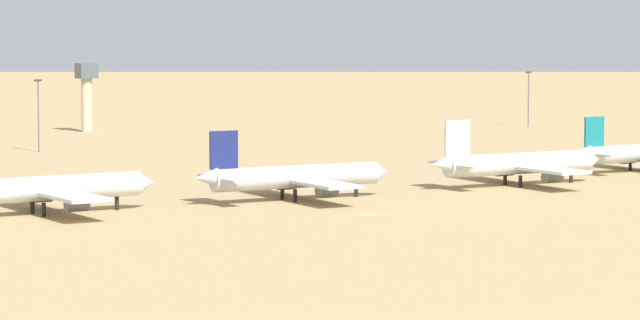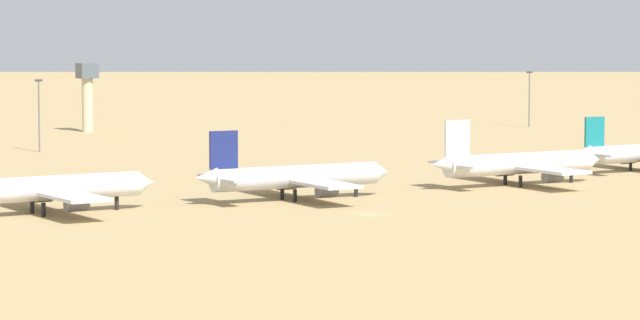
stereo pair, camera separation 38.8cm
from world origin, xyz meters
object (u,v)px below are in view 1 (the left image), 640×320
light_pole_west (38,111)px  light_pole_mid (529,95)px  parked_jet_navy_3 (294,177)px  parked_jet_white_4 (518,164)px  control_tower (87,90)px  parked_jet_teal_2 (44,189)px

light_pole_west → light_pole_mid: light_pole_west is taller
parked_jet_navy_3 → light_pole_mid: light_pole_mid is taller
parked_jet_navy_3 → parked_jet_white_4: bearing=2.0°
parked_jet_white_4 → light_pole_west: light_pole_west is taller
control_tower → light_pole_mid: control_tower is taller
control_tower → light_pole_mid: size_ratio=1.18×
control_tower → light_pole_west: (-37.13, -60.92, -1.80)m
parked_jet_teal_2 → light_pole_mid: 245.37m
light_pole_west → light_pole_mid: (159.77, 14.91, -0.53)m
parked_jet_teal_2 → light_pole_mid: light_pole_mid is taller
parked_jet_teal_2 → control_tower: 199.84m
parked_jet_navy_3 → light_pole_west: size_ratio=2.20×
light_pole_mid → light_pole_west: bearing=-174.7°
parked_jet_navy_3 → control_tower: size_ratio=1.98×
parked_jet_white_4 → control_tower: (-14.44, 184.10, 7.56)m
light_pole_mid → parked_jet_teal_2: bearing=-146.2°
parked_jet_teal_2 → parked_jet_navy_3: size_ratio=1.02×
parked_jet_teal_2 → control_tower: size_ratio=2.02×
control_tower → light_pole_mid: (122.64, -46.01, -2.33)m
light_pole_west → parked_jet_teal_2: bearing=-110.0°
control_tower → parked_jet_teal_2: bearing=-114.0°
parked_jet_navy_3 → light_pole_mid: (158.03, 138.71, 5.31)m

